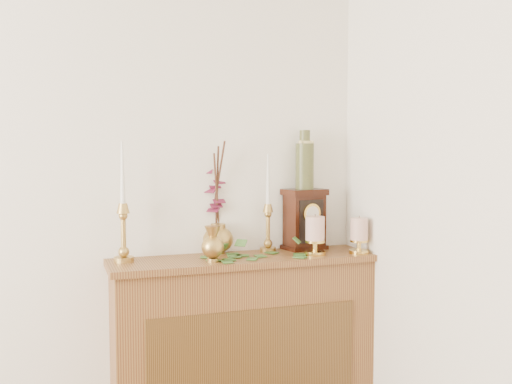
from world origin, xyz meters
name	(u,v)px	position (x,y,z in m)	size (l,w,h in m)	color
console_shelf	(244,361)	(1.40, 2.10, 0.44)	(1.24, 0.34, 0.93)	brown
candlestick_left	(123,223)	(0.86, 2.15, 1.10)	(0.09, 0.09, 0.53)	tan
candlestick_center	(268,220)	(1.55, 2.19, 1.08)	(0.08, 0.08, 0.47)	tan
bud_vase	(213,244)	(1.23, 2.01, 1.01)	(0.10, 0.10, 0.16)	tan
ginger_jar	(215,203)	(1.30, 2.25, 1.17)	(0.22, 0.23, 0.53)	tan
pillar_candle_left	(315,233)	(1.73, 2.03, 1.03)	(0.10, 0.10, 0.19)	gold
pillar_candle_right	(359,234)	(1.94, 2.00, 1.02)	(0.09, 0.09, 0.18)	gold
ivy_garland	(255,254)	(1.44, 2.07, 0.94)	(0.51, 0.24, 0.09)	#3A6827
mantel_clock	(305,220)	(1.74, 2.19, 1.08)	(0.22, 0.17, 0.30)	#35140A
ceramic_vase	(305,163)	(1.74, 2.19, 1.36)	(0.09, 0.09, 0.29)	#172F21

